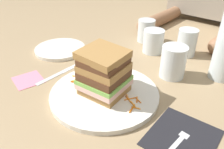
% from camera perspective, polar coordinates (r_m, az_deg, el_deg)
% --- Properties ---
extents(ground_plane, '(3.00, 3.00, 0.00)m').
position_cam_1_polar(ground_plane, '(0.61, -1.39, -5.65)').
color(ground_plane, '#9E8460').
extents(main_plate, '(0.29, 0.29, 0.01)m').
position_cam_1_polar(main_plate, '(0.61, -1.85, -4.83)').
color(main_plate, white).
rests_on(main_plate, ground_plane).
extents(sandwich, '(0.12, 0.12, 0.12)m').
position_cam_1_polar(sandwich, '(0.58, -2.04, 0.40)').
color(sandwich, '#A87A42').
rests_on(sandwich, main_plate).
extents(carrot_shred_0, '(0.02, 0.03, 0.00)m').
position_cam_1_polar(carrot_shred_0, '(0.65, -7.27, -1.71)').
color(carrot_shred_0, orange).
rests_on(carrot_shred_0, main_plate).
extents(carrot_shred_1, '(0.01, 0.02, 0.00)m').
position_cam_1_polar(carrot_shred_1, '(0.66, -9.29, -1.29)').
color(carrot_shred_1, orange).
rests_on(carrot_shred_1, main_plate).
extents(carrot_shred_2, '(0.02, 0.03, 0.00)m').
position_cam_1_polar(carrot_shred_2, '(0.66, -8.20, -1.37)').
color(carrot_shred_2, orange).
rests_on(carrot_shred_2, main_plate).
extents(carrot_shred_3, '(0.03, 0.03, 0.00)m').
position_cam_1_polar(carrot_shred_3, '(0.65, -8.65, -1.82)').
color(carrot_shred_3, orange).
rests_on(carrot_shred_3, main_plate).
extents(carrot_shred_4, '(0.02, 0.02, 0.00)m').
position_cam_1_polar(carrot_shred_4, '(0.65, -7.23, -1.99)').
color(carrot_shred_4, orange).
rests_on(carrot_shred_4, main_plate).
extents(carrot_shred_5, '(0.01, 0.03, 0.00)m').
position_cam_1_polar(carrot_shred_5, '(0.66, -6.97, -1.38)').
color(carrot_shred_5, orange).
rests_on(carrot_shred_5, main_plate).
extents(carrot_shred_6, '(0.01, 0.02, 0.00)m').
position_cam_1_polar(carrot_shred_6, '(0.66, -9.49, -1.57)').
color(carrot_shred_6, orange).
rests_on(carrot_shred_6, main_plate).
extents(carrot_shred_7, '(0.03, 0.01, 0.00)m').
position_cam_1_polar(carrot_shred_7, '(0.68, -8.92, -0.60)').
color(carrot_shred_7, orange).
rests_on(carrot_shred_7, main_plate).
extents(carrot_shred_8, '(0.01, 0.02, 0.00)m').
position_cam_1_polar(carrot_shred_8, '(0.67, -7.79, -1.00)').
color(carrot_shred_8, orange).
rests_on(carrot_shred_8, main_plate).
extents(carrot_shred_9, '(0.01, 0.03, 0.00)m').
position_cam_1_polar(carrot_shred_9, '(0.67, -7.91, -0.69)').
color(carrot_shred_9, orange).
rests_on(carrot_shred_9, main_plate).
extents(carrot_shred_10, '(0.02, 0.02, 0.00)m').
position_cam_1_polar(carrot_shred_10, '(0.58, 6.32, -6.29)').
color(carrot_shred_10, orange).
rests_on(carrot_shred_10, main_plate).
extents(carrot_shred_11, '(0.02, 0.01, 0.00)m').
position_cam_1_polar(carrot_shred_11, '(0.58, 6.66, -6.48)').
color(carrot_shred_11, orange).
rests_on(carrot_shred_11, main_plate).
extents(carrot_shred_12, '(0.03, 0.01, 0.00)m').
position_cam_1_polar(carrot_shred_12, '(0.58, 4.22, -6.34)').
color(carrot_shred_12, orange).
rests_on(carrot_shred_12, main_plate).
extents(carrot_shred_13, '(0.03, 0.02, 0.00)m').
position_cam_1_polar(carrot_shred_13, '(0.59, 4.15, -5.99)').
color(carrot_shred_13, orange).
rests_on(carrot_shred_13, main_plate).
extents(carrot_shred_14, '(0.02, 0.03, 0.00)m').
position_cam_1_polar(carrot_shred_14, '(0.58, 4.60, -6.12)').
color(carrot_shred_14, orange).
rests_on(carrot_shred_14, main_plate).
extents(carrot_shred_15, '(0.02, 0.01, 0.00)m').
position_cam_1_polar(carrot_shred_15, '(0.57, 5.32, -7.49)').
color(carrot_shred_15, orange).
rests_on(carrot_shred_15, main_plate).
extents(carrot_shred_16, '(0.02, 0.01, 0.00)m').
position_cam_1_polar(carrot_shred_16, '(0.56, 6.13, -8.30)').
color(carrot_shred_16, orange).
rests_on(carrot_shred_16, main_plate).
extents(carrot_shred_17, '(0.01, 0.03, 0.00)m').
position_cam_1_polar(carrot_shred_17, '(0.55, 5.09, -8.57)').
color(carrot_shred_17, orange).
rests_on(carrot_shred_17, main_plate).
extents(napkin_dark, '(0.14, 0.16, 0.00)m').
position_cam_1_polar(napkin_dark, '(0.53, 17.33, -14.85)').
color(napkin_dark, black).
rests_on(napkin_dark, ground_plane).
extents(fork, '(0.02, 0.17, 0.00)m').
position_cam_1_polar(fork, '(0.51, 16.15, -16.04)').
color(fork, silver).
rests_on(fork, napkin_dark).
extents(knife, '(0.02, 0.20, 0.00)m').
position_cam_1_polar(knife, '(0.74, -12.61, 0.57)').
color(knife, silver).
rests_on(knife, ground_plane).
extents(juice_glass, '(0.08, 0.08, 0.10)m').
position_cam_1_polar(juice_glass, '(0.70, 15.15, 2.85)').
color(juice_glass, white).
rests_on(juice_glass, ground_plane).
extents(empty_tumbler_0, '(0.08, 0.08, 0.08)m').
position_cam_1_polar(empty_tumbler_0, '(0.85, 10.39, 8.27)').
color(empty_tumbler_0, silver).
rests_on(empty_tumbler_0, ground_plane).
extents(empty_tumbler_1, '(0.07, 0.07, 0.10)m').
position_cam_1_polar(empty_tumbler_1, '(0.85, 18.37, 7.68)').
color(empty_tumbler_1, silver).
rests_on(empty_tumbler_1, ground_plane).
extents(empty_tumbler_2, '(0.07, 0.07, 0.09)m').
position_cam_1_polar(empty_tumbler_2, '(0.94, 8.61, 10.88)').
color(empty_tumbler_2, silver).
rests_on(empty_tumbler_2, ground_plane).
extents(side_plate, '(0.19, 0.19, 0.01)m').
position_cam_1_polar(side_plate, '(0.88, -12.94, 6.29)').
color(side_plate, white).
rests_on(side_plate, ground_plane).
extents(napkin_pink, '(0.10, 0.10, 0.00)m').
position_cam_1_polar(napkin_pink, '(0.73, -20.38, -1.24)').
color(napkin_pink, pink).
rests_on(napkin_pink, ground_plane).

